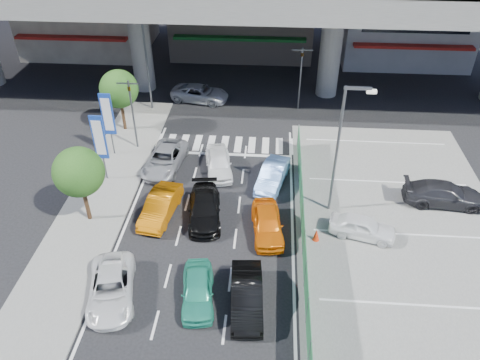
# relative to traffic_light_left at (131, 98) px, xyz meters

# --- Properties ---
(ground) EXTENTS (120.00, 120.00, 0.00)m
(ground) POSITION_rel_traffic_light_left_xyz_m (6.20, -12.00, -3.94)
(ground) COLOR black
(ground) RESTS_ON ground
(parking_lot) EXTENTS (12.00, 28.00, 0.06)m
(parking_lot) POSITION_rel_traffic_light_left_xyz_m (17.20, -10.00, -3.91)
(parking_lot) COLOR slate
(parking_lot) RESTS_ON ground
(sidewalk_left) EXTENTS (4.00, 30.00, 0.12)m
(sidewalk_left) POSITION_rel_traffic_light_left_xyz_m (-0.80, -8.00, -3.88)
(sidewalk_left) COLOR slate
(sidewalk_left) RESTS_ON ground
(fence_run) EXTENTS (0.16, 22.00, 1.80)m
(fence_run) POSITION_rel_traffic_light_left_xyz_m (11.50, -11.00, -3.04)
(fence_run) COLOR #226338
(fence_run) RESTS_ON ground
(traffic_light_left) EXTENTS (1.60, 1.24, 5.20)m
(traffic_light_left) POSITION_rel_traffic_light_left_xyz_m (0.00, 0.00, 0.00)
(traffic_light_left) COLOR #595B60
(traffic_light_left) RESTS_ON ground
(traffic_light_right) EXTENTS (1.60, 1.24, 5.20)m
(traffic_light_right) POSITION_rel_traffic_light_left_xyz_m (11.70, 7.00, 0.00)
(traffic_light_right) COLOR #595B60
(traffic_light_right) RESTS_ON ground
(street_lamp_right) EXTENTS (1.65, 0.22, 8.00)m
(street_lamp_right) POSITION_rel_traffic_light_left_xyz_m (13.37, -6.00, 0.83)
(street_lamp_right) COLOR #595B60
(street_lamp_right) RESTS_ON ground
(street_lamp_left) EXTENTS (1.65, 0.22, 8.00)m
(street_lamp_left) POSITION_rel_traffic_light_left_xyz_m (-0.13, 6.00, 0.83)
(street_lamp_left) COLOR #595B60
(street_lamp_left) RESTS_ON ground
(signboard_near) EXTENTS (0.80, 0.14, 4.70)m
(signboard_near) POSITION_rel_traffic_light_left_xyz_m (-1.00, -4.01, -0.87)
(signboard_near) COLOR #595B60
(signboard_near) RESTS_ON ground
(signboard_far) EXTENTS (0.80, 0.14, 4.70)m
(signboard_far) POSITION_rel_traffic_light_left_xyz_m (-1.40, -1.01, -0.87)
(signboard_far) COLOR #595B60
(signboard_far) RESTS_ON ground
(tree_near) EXTENTS (2.80, 2.80, 4.80)m
(tree_near) POSITION_rel_traffic_light_left_xyz_m (-0.80, -8.00, -0.55)
(tree_near) COLOR #382314
(tree_near) RESTS_ON ground
(tree_far) EXTENTS (2.80, 2.80, 4.80)m
(tree_far) POSITION_rel_traffic_light_left_xyz_m (-1.60, 2.50, -0.55)
(tree_far) COLOR #382314
(tree_far) RESTS_ON ground
(sedan_white_mid_left) EXTENTS (3.06, 4.89, 1.26)m
(sedan_white_mid_left) POSITION_rel_traffic_light_left_xyz_m (2.21, -13.53, -3.31)
(sedan_white_mid_left) COLOR white
(sedan_white_mid_left) RESTS_ON ground
(taxi_teal_mid) EXTENTS (2.00, 3.92, 1.28)m
(taxi_teal_mid) POSITION_rel_traffic_light_left_xyz_m (6.37, -13.36, -3.30)
(taxi_teal_mid) COLOR teal
(taxi_teal_mid) RESTS_ON ground
(hatch_black_mid_right) EXTENTS (1.76, 4.28, 1.38)m
(hatch_black_mid_right) POSITION_rel_traffic_light_left_xyz_m (8.72, -13.58, -3.25)
(hatch_black_mid_right) COLOR black
(hatch_black_mid_right) RESTS_ON ground
(taxi_orange_left) EXTENTS (2.05, 4.36, 1.38)m
(taxi_orange_left) POSITION_rel_traffic_light_left_xyz_m (3.28, -7.30, -3.25)
(taxi_orange_left) COLOR #D06B05
(taxi_orange_left) RESTS_ON ground
(sedan_black_mid) EXTENTS (2.39, 4.70, 1.31)m
(sedan_black_mid) POSITION_rel_traffic_light_left_xyz_m (5.87, -7.28, -3.28)
(sedan_black_mid) COLOR black
(sedan_black_mid) RESTS_ON ground
(taxi_orange_right) EXTENTS (2.12, 4.22, 1.38)m
(taxi_orange_right) POSITION_rel_traffic_light_left_xyz_m (9.55, -8.37, -3.25)
(taxi_orange_right) COLOR orange
(taxi_orange_right) RESTS_ON ground
(wagon_silver_front_left) EXTENTS (2.72, 4.97, 1.32)m
(wagon_silver_front_left) POSITION_rel_traffic_light_left_xyz_m (2.50, -2.30, -3.28)
(wagon_silver_front_left) COLOR #919398
(wagon_silver_front_left) RESTS_ON ground
(sedan_white_front_mid) EXTENTS (2.36, 4.28, 1.38)m
(sedan_white_front_mid) POSITION_rel_traffic_light_left_xyz_m (6.17, -2.53, -3.25)
(sedan_white_front_mid) COLOR white
(sedan_white_front_mid) RESTS_ON ground
(kei_truck_front_right) EXTENTS (2.35, 4.26, 1.33)m
(kei_truck_front_right) POSITION_rel_traffic_light_left_xyz_m (9.77, -3.65, -3.27)
(kei_truck_front_right) COLOR #6998E0
(kei_truck_front_right) RESTS_ON ground
(crossing_wagon_silver) EXTENTS (5.14, 3.03, 1.34)m
(crossing_wagon_silver) POSITION_rel_traffic_light_left_xyz_m (3.42, 7.89, -3.27)
(crossing_wagon_silver) COLOR #B9BBC2
(crossing_wagon_silver) RESTS_ON ground
(parked_sedan_white) EXTENTS (3.90, 2.34, 1.24)m
(parked_sedan_white) POSITION_rel_traffic_light_left_xyz_m (14.81, -8.26, -3.25)
(parked_sedan_white) COLOR white
(parked_sedan_white) RESTS_ON parking_lot
(parked_sedan_dgrey) EXTENTS (4.90, 2.24, 1.39)m
(parked_sedan_dgrey) POSITION_rel_traffic_light_left_xyz_m (20.11, -4.97, -3.18)
(parked_sedan_dgrey) COLOR #29292D
(parked_sedan_dgrey) RESTS_ON parking_lot
(traffic_cone) EXTENTS (0.41, 0.41, 0.74)m
(traffic_cone) POSITION_rel_traffic_light_left_xyz_m (12.26, -8.81, -3.51)
(traffic_cone) COLOR red
(traffic_cone) RESTS_ON parking_lot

